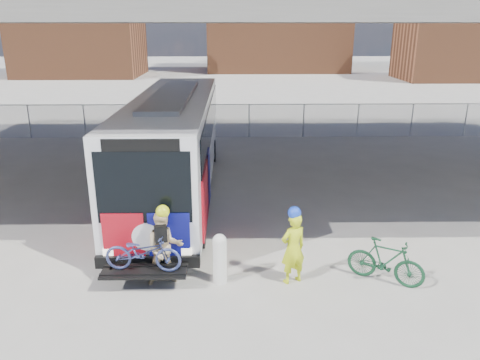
{
  "coord_description": "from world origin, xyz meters",
  "views": [
    {
      "loc": [
        0.09,
        -13.36,
        5.96
      ],
      "look_at": [
        0.3,
        -0.31,
        1.6
      ],
      "focal_mm": 35.0,
      "sensor_mm": 36.0,
      "label": 1
    }
  ],
  "objects_px": {
    "cyclist_hivis": "(293,246)",
    "cyclist_tan": "(165,247)",
    "bollard": "(220,257)",
    "bike_parked": "(386,261)",
    "bus": "(174,138)"
  },
  "relations": [
    {
      "from": "cyclist_hivis",
      "to": "cyclist_tan",
      "type": "relative_size",
      "value": 0.97
    },
    {
      "from": "cyclist_tan",
      "to": "cyclist_hivis",
      "type": "bearing_deg",
      "value": -16.21
    },
    {
      "from": "bollard",
      "to": "bike_parked",
      "type": "distance_m",
      "value": 3.99
    },
    {
      "from": "bus",
      "to": "cyclist_tan",
      "type": "bearing_deg",
      "value": -85.78
    },
    {
      "from": "bus",
      "to": "cyclist_tan",
      "type": "relative_size",
      "value": 6.42
    },
    {
      "from": "bike_parked",
      "to": "cyclist_hivis",
      "type": "bearing_deg",
      "value": 118.86
    },
    {
      "from": "bus",
      "to": "bike_parked",
      "type": "bearing_deg",
      "value": -47.87
    },
    {
      "from": "cyclist_tan",
      "to": "bus",
      "type": "bearing_deg",
      "value": 77.95
    },
    {
      "from": "cyclist_hivis",
      "to": "bike_parked",
      "type": "bearing_deg",
      "value": 153.81
    },
    {
      "from": "bus",
      "to": "bollard",
      "type": "bearing_deg",
      "value": -74.37
    },
    {
      "from": "cyclist_tan",
      "to": "bike_parked",
      "type": "relative_size",
      "value": 1.09
    },
    {
      "from": "bollard",
      "to": "cyclist_hivis",
      "type": "xyz_separation_m",
      "value": [
        1.75,
        0.0,
        0.26
      ]
    },
    {
      "from": "cyclist_tan",
      "to": "bike_parked",
      "type": "distance_m",
      "value": 5.3
    },
    {
      "from": "bollard",
      "to": "cyclist_hivis",
      "type": "bearing_deg",
      "value": 0.0
    },
    {
      "from": "bollard",
      "to": "cyclist_tan",
      "type": "xyz_separation_m",
      "value": [
        -1.3,
        -0.0,
        0.27
      ]
    }
  ]
}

